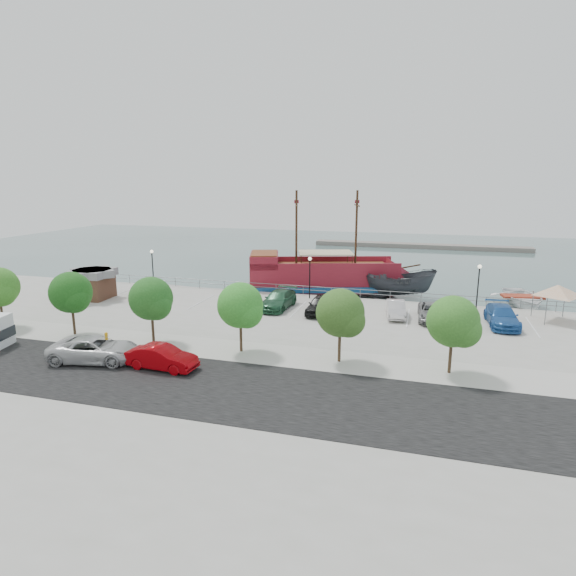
# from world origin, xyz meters

# --- Properties ---
(ground) EXTENTS (160.00, 160.00, 0.00)m
(ground) POSITION_xyz_m (0.00, 0.00, -1.00)
(ground) COLOR #385450
(land_slab) EXTENTS (100.00, 58.00, 1.20)m
(land_slab) POSITION_xyz_m (0.00, -21.00, -0.60)
(land_slab) COLOR #9C9A8F
(land_slab) RESTS_ON ground
(street) EXTENTS (100.00, 8.00, 0.04)m
(street) POSITION_xyz_m (0.00, -16.00, 0.01)
(street) COLOR black
(street) RESTS_ON land_slab
(sidewalk) EXTENTS (100.00, 4.00, 0.05)m
(sidewalk) POSITION_xyz_m (0.00, -10.00, 0.01)
(sidewalk) COLOR #B0ACA2
(sidewalk) RESTS_ON land_slab
(seawall_railing) EXTENTS (50.00, 0.06, 1.00)m
(seawall_railing) POSITION_xyz_m (0.00, 7.80, 0.53)
(seawall_railing) COLOR gray
(seawall_railing) RESTS_ON land_slab
(far_shore) EXTENTS (40.00, 3.00, 0.80)m
(far_shore) POSITION_xyz_m (10.00, 55.00, -0.60)
(far_shore) COLOR gray
(far_shore) RESTS_ON ground
(pirate_ship) EXTENTS (19.77, 10.61, 12.25)m
(pirate_ship) POSITION_xyz_m (1.46, 13.06, 1.05)
(pirate_ship) COLOR maroon
(pirate_ship) RESTS_ON ground
(patrol_boat) EXTENTS (8.29, 5.27, 3.00)m
(patrol_boat) POSITION_xyz_m (8.82, 12.70, 0.50)
(patrol_boat) COLOR #3C4047
(patrol_boat) RESTS_ON ground
(speedboat) EXTENTS (6.23, 7.88, 1.47)m
(speedboat) POSITION_xyz_m (21.04, 12.91, -0.26)
(speedboat) COLOR white
(speedboat) RESTS_ON ground
(dock_west) EXTENTS (7.85, 3.41, 0.43)m
(dock_west) POSITION_xyz_m (-15.38, 9.20, -0.78)
(dock_west) COLOR gray
(dock_west) RESTS_ON ground
(dock_mid) EXTENTS (6.74, 3.51, 0.37)m
(dock_mid) POSITION_xyz_m (9.07, 9.20, -0.81)
(dock_mid) COLOR slate
(dock_mid) RESTS_ON ground
(dock_east) EXTENTS (7.79, 3.64, 0.43)m
(dock_east) POSITION_xyz_m (16.77, 9.20, -0.79)
(dock_east) COLOR gray
(dock_east) RESTS_ON ground
(shed) EXTENTS (3.78, 3.78, 3.01)m
(shed) POSITION_xyz_m (-21.21, 0.42, 1.60)
(shed) COLOR #513423
(shed) RESTS_ON land_slab
(canopy_tent) EXTENTS (5.16, 5.16, 3.63)m
(canopy_tent) POSITION_xyz_m (22.14, 4.59, 3.16)
(canopy_tent) COLOR slate
(canopy_tent) RESTS_ON land_slab
(street_van) EXTENTS (6.40, 3.91, 1.66)m
(street_van) POSITION_xyz_m (-9.70, -14.39, 0.83)
(street_van) COLOR silver
(street_van) RESTS_ON street
(street_sedan) EXTENTS (4.74, 1.88, 1.54)m
(street_sedan) POSITION_xyz_m (-4.72, -14.33, 0.77)
(street_sedan) COLOR #980309
(street_sedan) RESTS_ON street
(fire_hydrant) EXTENTS (0.26, 0.26, 0.74)m
(fire_hydrant) POSITION_xyz_m (-11.51, -10.80, 0.40)
(fire_hydrant) COLOR orange
(fire_hydrant) RESTS_ON sidewalk
(lamp_post_left) EXTENTS (0.36, 0.36, 4.28)m
(lamp_post_left) POSITION_xyz_m (-18.00, 6.50, 2.94)
(lamp_post_left) COLOR black
(lamp_post_left) RESTS_ON land_slab
(lamp_post_mid) EXTENTS (0.36, 0.36, 4.28)m
(lamp_post_mid) POSITION_xyz_m (0.00, 6.50, 2.94)
(lamp_post_mid) COLOR black
(lamp_post_mid) RESTS_ON land_slab
(lamp_post_right) EXTENTS (0.36, 0.36, 4.28)m
(lamp_post_right) POSITION_xyz_m (16.00, 6.50, 2.94)
(lamp_post_right) COLOR black
(lamp_post_right) RESTS_ON land_slab
(tree_b) EXTENTS (3.30, 3.20, 5.00)m
(tree_b) POSITION_xyz_m (-14.85, -10.07, 3.30)
(tree_b) COLOR #473321
(tree_b) RESTS_ON sidewalk
(tree_c) EXTENTS (3.30, 3.20, 5.00)m
(tree_c) POSITION_xyz_m (-7.85, -10.07, 3.30)
(tree_c) COLOR #473321
(tree_c) RESTS_ON sidewalk
(tree_d) EXTENTS (3.30, 3.20, 5.00)m
(tree_d) POSITION_xyz_m (-0.85, -10.07, 3.30)
(tree_d) COLOR #473321
(tree_d) RESTS_ON sidewalk
(tree_e) EXTENTS (3.30, 3.20, 5.00)m
(tree_e) POSITION_xyz_m (6.15, -10.07, 3.30)
(tree_e) COLOR #473321
(tree_e) RESTS_ON sidewalk
(tree_f) EXTENTS (3.30, 3.20, 5.00)m
(tree_f) POSITION_xyz_m (13.15, -10.07, 3.30)
(tree_f) COLOR #473321
(tree_f) RESTS_ON sidewalk
(parked_car_a) EXTENTS (2.36, 4.59, 1.50)m
(parked_car_a) POSITION_xyz_m (-16.40, 2.16, 0.75)
(parked_car_a) COLOR #AC0D07
(parked_car_a) RESTS_ON land_slab
(parked_car_d) EXTENTS (2.63, 5.74, 1.63)m
(parked_car_d) POSITION_xyz_m (-1.93, 1.95, 0.81)
(parked_car_d) COLOR #255938
(parked_car_d) RESTS_ON land_slab
(parked_car_e) EXTENTS (2.24, 4.92, 1.64)m
(parked_car_e) POSITION_xyz_m (2.29, 1.26, 0.82)
(parked_car_e) COLOR black
(parked_car_e) RESTS_ON land_slab
(parked_car_f) EXTENTS (2.05, 4.50, 1.43)m
(parked_car_f) POSITION_xyz_m (8.92, 2.06, 0.71)
(parked_car_f) COLOR silver
(parked_car_f) RESTS_ON land_slab
(parked_car_g) EXTENTS (2.57, 5.24, 1.43)m
(parked_car_g) POSITION_xyz_m (12.03, 1.82, 0.72)
(parked_car_g) COLOR gray
(parked_car_g) RESTS_ON land_slab
(parked_car_h) EXTENTS (2.55, 5.73, 1.63)m
(parked_car_h) POSITION_xyz_m (17.57, 1.83, 0.82)
(parked_car_h) COLOR #2358A0
(parked_car_h) RESTS_ON land_slab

